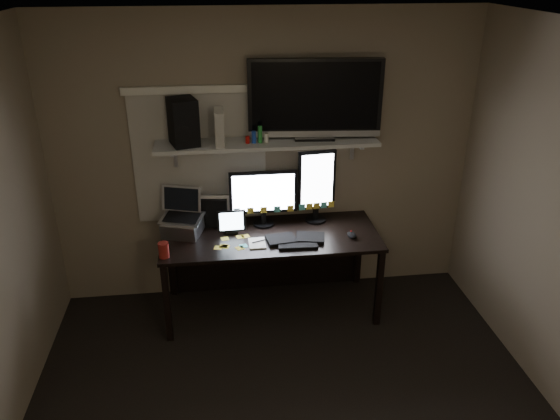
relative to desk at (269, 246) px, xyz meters
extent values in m
plane|color=silver|center=(0.00, -1.55, 1.95)|extent=(3.60, 3.60, 0.00)
plane|color=#81705C|center=(0.00, 0.25, 0.70)|extent=(3.60, 0.00, 3.60)
cube|color=beige|center=(-0.55, 0.24, 0.75)|extent=(1.10, 0.02, 1.10)
cube|color=black|center=(0.00, -0.12, 0.16)|extent=(1.80, 0.75, 0.03)
cube|color=black|center=(0.00, 0.23, -0.20)|extent=(1.80, 0.02, 0.70)
cube|color=black|center=(-0.86, -0.46, -0.20)|extent=(0.05, 0.05, 0.70)
cube|color=black|center=(0.86, -0.46, -0.20)|extent=(0.05, 0.05, 0.70)
cube|color=black|center=(-0.86, 0.21, -0.20)|extent=(0.05, 0.05, 0.70)
cube|color=black|center=(0.86, 0.21, -0.20)|extent=(0.05, 0.05, 0.70)
cube|color=beige|center=(0.00, 0.08, 0.91)|extent=(1.80, 0.35, 0.03)
cube|color=black|center=(-0.04, 0.07, 0.43)|extent=(0.57, 0.06, 0.50)
cube|color=black|center=(0.42, 0.10, 0.50)|extent=(0.33, 0.09, 0.65)
cube|color=black|center=(0.19, -0.25, 0.19)|extent=(0.49, 0.21, 0.03)
ellipsoid|color=black|center=(0.66, -0.25, 0.20)|extent=(0.08, 0.12, 0.04)
cube|color=white|center=(-0.12, -0.27, 0.18)|extent=(0.13, 0.19, 0.01)
cube|color=black|center=(-0.32, -0.05, 0.28)|extent=(0.24, 0.11, 0.21)
cube|color=black|center=(-0.45, 0.10, 0.31)|extent=(0.23, 0.13, 0.28)
cube|color=#BABABF|center=(-0.72, -0.03, 0.37)|extent=(0.40, 0.36, 0.38)
cylinder|color=maroon|center=(-0.85, -0.39, 0.24)|extent=(0.11, 0.11, 0.12)
cube|color=black|center=(0.39, 0.11, 1.25)|extent=(1.08, 0.29, 0.64)
cube|color=silver|center=(-0.38, 0.05, 1.06)|extent=(0.07, 0.23, 0.27)
cube|color=black|center=(-0.66, 0.07, 1.11)|extent=(0.26, 0.29, 0.37)
camera|label=1|loc=(-0.42, -4.13, 2.27)|focal=35.00mm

